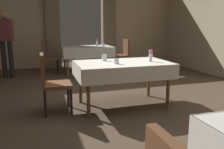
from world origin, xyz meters
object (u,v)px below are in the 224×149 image
(chair_mid_left, at_px, (51,80))
(glass_mid_b, at_px, (104,58))
(flower_vase_far, at_px, (97,42))
(glass_mid_c, at_px, (116,61))
(person_waiter_by_doorway, at_px, (6,38))
(dining_table_mid, at_px, (123,67))
(glass_far_b, at_px, (103,45))
(flower_vase_mid, at_px, (151,55))
(dining_table_far, at_px, (87,50))
(chair_far_right, at_px, (123,53))
(chair_far_left, at_px, (47,56))

(chair_mid_left, xyz_separation_m, glass_mid_b, (0.91, 0.20, 0.29))
(glass_mid_b, relative_size, flower_vase_far, 0.53)
(glass_mid_c, xyz_separation_m, person_waiter_by_doorway, (-1.95, 3.05, 0.23))
(chair_mid_left, distance_m, glass_mid_b, 0.98)
(dining_table_mid, relative_size, chair_mid_left, 1.67)
(chair_mid_left, height_order, glass_mid_c, chair_mid_left)
(chair_mid_left, bearing_deg, glass_mid_c, -8.83)
(glass_mid_b, bearing_deg, glass_far_b, 75.26)
(dining_table_mid, bearing_deg, flower_vase_mid, -8.79)
(flower_vase_mid, distance_m, glass_mid_c, 0.63)
(flower_vase_far, xyz_separation_m, glass_far_b, (0.12, -0.25, -0.07))
(dining_table_far, relative_size, flower_vase_mid, 7.17)
(chair_far_right, bearing_deg, chair_far_left, 178.77)
(glass_mid_c, bearing_deg, chair_far_left, 106.22)
(glass_far_b, bearing_deg, flower_vase_mid, -89.73)
(flower_vase_mid, distance_m, glass_mid_b, 0.78)
(flower_vase_far, distance_m, glass_far_b, 0.29)
(dining_table_far, relative_size, glass_far_b, 16.43)
(flower_vase_mid, bearing_deg, dining_table_mid, 171.21)
(dining_table_mid, height_order, person_waiter_by_doorway, person_waiter_by_doorway)
(flower_vase_far, bearing_deg, glass_far_b, -64.33)
(glass_mid_c, bearing_deg, chair_mid_left, 171.17)
(dining_table_mid, xyz_separation_m, glass_far_b, (0.45, 2.92, 0.13))
(chair_far_right, bearing_deg, flower_vase_mid, -101.45)
(glass_mid_b, height_order, person_waiter_by_doorway, person_waiter_by_doorway)
(dining_table_mid, bearing_deg, chair_far_left, 109.39)
(chair_far_left, relative_size, person_waiter_by_doorway, 0.54)
(dining_table_mid, height_order, chair_far_left, chair_far_left)
(glass_mid_b, xyz_separation_m, glass_mid_c, (0.10, -0.36, -0.01))
(flower_vase_mid, relative_size, glass_mid_c, 2.48)
(dining_table_far, relative_size, chair_far_left, 1.55)
(flower_vase_far, bearing_deg, chair_far_left, -178.80)
(chair_far_right, xyz_separation_m, glass_far_b, (-0.65, -0.17, 0.28))
(flower_vase_mid, bearing_deg, glass_mid_c, -174.77)
(glass_mid_b, distance_m, flower_vase_far, 3.00)
(chair_far_left, bearing_deg, glass_mid_b, -73.66)
(dining_table_far, relative_size, chair_far_right, 1.55)
(chair_mid_left, relative_size, chair_far_left, 1.00)
(flower_vase_mid, relative_size, flower_vase_far, 0.98)
(dining_table_far, height_order, glass_far_b, glass_far_b)
(flower_vase_far, bearing_deg, chair_mid_left, -115.48)
(glass_mid_b, relative_size, glass_far_b, 1.24)
(glass_mid_b, bearing_deg, chair_far_left, 106.34)
(chair_far_right, relative_size, flower_vase_far, 4.52)
(chair_far_right, height_order, glass_mid_b, chair_far_right)
(chair_mid_left, height_order, chair_far_left, same)
(chair_mid_left, bearing_deg, glass_far_b, 60.77)
(dining_table_far, relative_size, flower_vase_far, 7.01)
(glass_far_b, bearing_deg, dining_table_mid, -98.85)
(dining_table_mid, xyz_separation_m, glass_mid_c, (-0.15, -0.13, 0.12))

